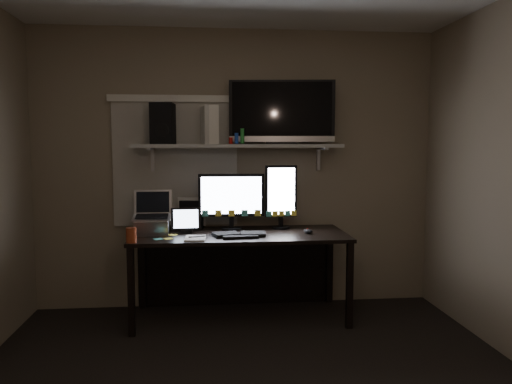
{
  "coord_description": "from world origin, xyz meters",
  "views": [
    {
      "loc": [
        -0.27,
        -2.72,
        1.49
      ],
      "look_at": [
        0.12,
        1.25,
        1.1
      ],
      "focal_mm": 35.0,
      "sensor_mm": 36.0,
      "label": 1
    }
  ],
  "objects": [
    {
      "name": "window_blinds",
      "position": [
        -0.55,
        1.79,
        1.3
      ],
      "size": [
        1.1,
        0.02,
        1.1
      ],
      "primitive_type": "cube",
      "color": "#B5B1A2",
      "rests_on": "back_wall"
    },
    {
      "name": "monitor_landscape",
      "position": [
        -0.06,
        1.61,
        0.98
      ],
      "size": [
        0.58,
        0.07,
        0.5
      ],
      "primitive_type": "cube",
      "rotation": [
        0.0,
        0.0,
        -0.02
      ],
      "color": "black",
      "rests_on": "desk"
    },
    {
      "name": "cup",
      "position": [
        -0.85,
        1.11,
        0.79
      ],
      "size": [
        0.08,
        0.08,
        0.12
      ],
      "primitive_type": "cylinder",
      "rotation": [
        0.0,
        0.0,
        -0.0
      ],
      "color": "#92361A",
      "rests_on": "desk"
    },
    {
      "name": "sticky_notes",
      "position": [
        -0.56,
        1.31,
        0.73
      ],
      "size": [
        0.31,
        0.25,
        0.0
      ],
      "primitive_type": null,
      "rotation": [
        0.0,
        0.0,
        -0.18
      ],
      "color": "#FFE745",
      "rests_on": "desk"
    },
    {
      "name": "desk",
      "position": [
        0.0,
        1.55,
        0.55
      ],
      "size": [
        1.8,
        0.75,
        0.73
      ],
      "color": "black",
      "rests_on": "floor"
    },
    {
      "name": "back_wall",
      "position": [
        0.0,
        1.8,
        1.25
      ],
      "size": [
        3.6,
        0.0,
        3.6
      ],
      "primitive_type": "plane",
      "rotation": [
        1.57,
        0.0,
        0.0
      ],
      "color": "#786A56",
      "rests_on": "floor"
    },
    {
      "name": "wall_shelf",
      "position": [
        0.0,
        1.62,
        1.46
      ],
      "size": [
        1.8,
        0.35,
        0.03
      ],
      "primitive_type": "cube",
      "color": "#A1A19D",
      "rests_on": "back_wall"
    },
    {
      "name": "speaker",
      "position": [
        -0.64,
        1.65,
        1.65
      ],
      "size": [
        0.21,
        0.25,
        0.35
      ],
      "primitive_type": "cube",
      "rotation": [
        0.0,
        0.0,
        -0.09
      ],
      "color": "black",
      "rests_on": "wall_shelf"
    },
    {
      "name": "laptop",
      "position": [
        -0.73,
        1.46,
        0.91
      ],
      "size": [
        0.32,
        0.26,
        0.35
      ],
      "primitive_type": "cube",
      "rotation": [
        0.0,
        0.0,
        0.02
      ],
      "color": "#ADADB2",
      "rests_on": "desk"
    },
    {
      "name": "game_console",
      "position": [
        -0.25,
        1.62,
        1.64
      ],
      "size": [
        0.15,
        0.29,
        0.33
      ],
      "primitive_type": "cube",
      "rotation": [
        0.0,
        0.0,
        0.27
      ],
      "color": "beige",
      "rests_on": "wall_shelf"
    },
    {
      "name": "file_sorter",
      "position": [
        -0.41,
        1.74,
        0.86
      ],
      "size": [
        0.22,
        0.13,
        0.27
      ],
      "primitive_type": "cube",
      "rotation": [
        0.0,
        0.0,
        -0.15
      ],
      "color": "black",
      "rests_on": "desk"
    },
    {
      "name": "tablet",
      "position": [
        -0.45,
        1.49,
        0.84
      ],
      "size": [
        0.25,
        0.12,
        0.22
      ],
      "primitive_type": "cube",
      "rotation": [
        0.0,
        0.0,
        0.09
      ],
      "color": "black",
      "rests_on": "desk"
    },
    {
      "name": "bottles",
      "position": [
        -0.01,
        1.59,
        1.54
      ],
      "size": [
        0.21,
        0.08,
        0.13
      ],
      "primitive_type": null,
      "rotation": [
        0.0,
        0.0,
        0.17
      ],
      "color": "#A50F0C",
      "rests_on": "wall_shelf"
    },
    {
      "name": "notepad",
      "position": [
        -0.37,
        1.2,
        0.74
      ],
      "size": [
        0.17,
        0.23,
        0.01
      ],
      "primitive_type": "cube",
      "rotation": [
        0.0,
        0.0,
        -0.06
      ],
      "color": "silver",
      "rests_on": "desk"
    },
    {
      "name": "tv",
      "position": [
        0.39,
        1.66,
        1.76
      ],
      "size": [
        0.94,
        0.28,
        0.56
      ],
      "primitive_type": "cube",
      "rotation": [
        0.0,
        0.0,
        -0.13
      ],
      "color": "black",
      "rests_on": "wall_shelf"
    },
    {
      "name": "monitor_portrait",
      "position": [
        0.38,
        1.62,
        1.02
      ],
      "size": [
        0.29,
        0.09,
        0.57
      ],
      "primitive_type": "cube",
      "rotation": [
        0.0,
        0.0,
        0.12
      ],
      "color": "black",
      "rests_on": "desk"
    },
    {
      "name": "mouse",
      "position": [
        0.57,
        1.36,
        0.75
      ],
      "size": [
        0.09,
        0.12,
        0.04
      ],
      "primitive_type": "ellipsoid",
      "rotation": [
        0.0,
        0.0,
        0.31
      ],
      "color": "black",
      "rests_on": "desk"
    },
    {
      "name": "keyboard",
      "position": [
        -0.01,
        1.31,
        0.74
      ],
      "size": [
        0.45,
        0.21,
        0.03
      ],
      "primitive_type": "cube",
      "rotation": [
        0.0,
        0.0,
        0.1
      ],
      "color": "black",
      "rests_on": "desk"
    }
  ]
}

